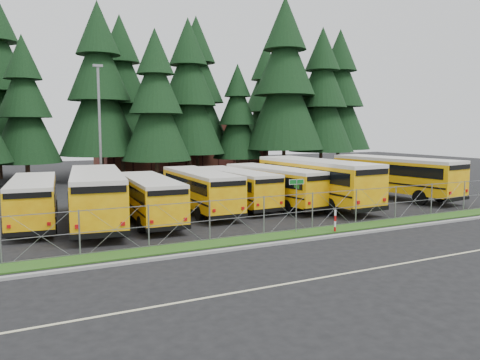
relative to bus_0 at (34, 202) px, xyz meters
name	(u,v)px	position (x,y,z in m)	size (l,w,h in m)	color
ground	(316,224)	(14.39, -6.81, -1.32)	(120.00, 120.00, 0.00)	black
curb	(352,234)	(14.39, -9.91, -1.26)	(50.00, 0.25, 0.12)	gray
grass_verge	(335,229)	(14.39, -8.51, -1.29)	(50.00, 1.40, 0.06)	#244C15
road_lane_line	(430,259)	(14.39, -14.81, -1.31)	(50.00, 0.12, 0.01)	beige
chainlink_fence	(327,209)	(14.39, -7.81, -0.32)	(44.00, 0.10, 2.00)	gray
brick_building	(181,145)	(20.39, 33.19, 1.68)	(22.00, 10.00, 6.00)	maroon
bus_0	(34,202)	(0.00, 0.00, 0.00)	(2.38, 10.07, 2.64)	orange
bus_1	(97,198)	(3.17, -1.48, 0.21)	(2.75, 11.65, 3.05)	orange
bus_2	(148,199)	(6.03, -1.84, -0.02)	(2.34, 9.93, 2.60)	orange
bus_3	(199,191)	(9.78, -0.28, 0.03)	(2.43, 10.30, 2.70)	orange
bus_4	(234,189)	(12.61, 0.37, -0.03)	(2.32, 9.83, 2.58)	orange
bus_5	(272,187)	(15.16, -0.48, 0.06)	(2.48, 10.49, 2.75)	orange
bus_6	(312,183)	(17.80, -1.52, 0.30)	(2.92, 12.37, 3.24)	orange
bus_east	(390,178)	(25.47, -1.13, 0.26)	(2.85, 12.08, 3.17)	orange
street_sign	(296,194)	(12.07, -8.22, 0.71)	(0.84, 0.55, 2.81)	gray
striped_bollard	(335,221)	(13.96, -9.04, -0.72)	(0.11, 0.11, 1.20)	#B20C0C
light_standard	(100,127)	(5.18, 8.31, 4.18)	(0.70, 0.35, 10.14)	gray
conifer_2	(25,110)	(0.49, 20.92, 5.77)	(6.41, 6.41, 14.18)	black
conifer_3	(100,92)	(7.45, 20.83, 7.69)	(8.15, 8.15, 18.02)	black
conifer_4	(156,106)	(12.13, 16.97, 6.22)	(6.82, 6.82, 15.09)	black
conifer_5	(189,98)	(17.08, 21.09, 7.38)	(7.87, 7.87, 17.40)	black
conifer_6	(238,119)	(23.05, 20.96, 5.08)	(5.79, 5.79, 12.80)	black
conifer_7	(285,87)	(27.73, 18.24, 8.80)	(9.16, 9.16, 20.25)	black
conifer_8	(322,101)	(33.20, 18.49, 7.39)	(7.88, 7.88, 17.42)	black
conifer_9	(339,100)	(37.91, 21.15, 7.72)	(8.18, 8.18, 18.08)	black
conifer_11	(121,96)	(10.65, 25.56, 7.68)	(8.14, 8.14, 18.00)	black
conifer_12	(197,95)	(19.54, 24.97, 8.00)	(8.43, 8.43, 18.64)	black
conifer_13	(266,106)	(30.30, 27.10, 7.03)	(7.55, 7.55, 16.71)	black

